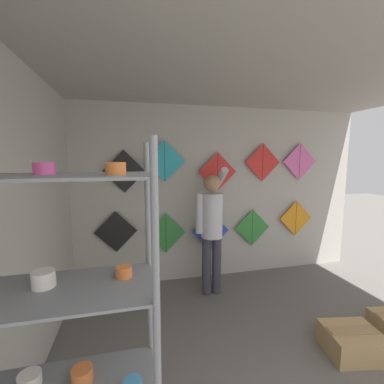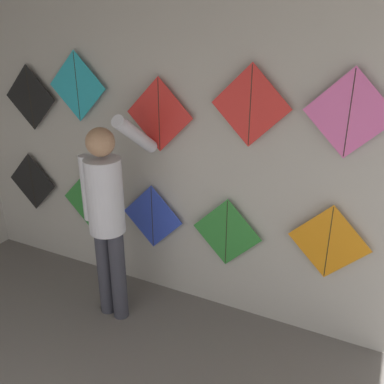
{
  "view_description": "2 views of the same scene",
  "coord_description": "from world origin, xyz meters",
  "views": [
    {
      "loc": [
        -1.32,
        0.08,
        1.97
      ],
      "look_at": [
        -0.44,
        3.75,
        1.48
      ],
      "focal_mm": 24.0,
      "sensor_mm": 36.0,
      "label": 1
    },
    {
      "loc": [
        1.85,
        0.95,
        2.57
      ],
      "look_at": [
        0.46,
        3.75,
        1.24
      ],
      "focal_mm": 40.0,
      "sensor_mm": 36.0,
      "label": 2
    }
  ],
  "objects": [
    {
      "name": "kite_0",
      "position": [
        -1.56,
        3.99,
        0.88
      ],
      "size": [
        0.63,
        0.01,
        0.63
      ],
      "color": "black"
    },
    {
      "name": "back_panel",
      "position": [
        0.0,
        4.08,
        1.4
      ],
      "size": [
        5.18,
        0.06,
        2.8
      ],
      "primitive_type": "cube",
      "color": "#BCB7AD",
      "rests_on": "ground"
    },
    {
      "name": "kite_5",
      "position": [
        -1.41,
        3.99,
        1.79
      ],
      "size": [
        0.63,
        0.01,
        0.63
      ],
      "color": "black"
    },
    {
      "name": "kite_3",
      "position": [
        0.68,
        3.99,
        0.81
      ],
      "size": [
        0.63,
        0.01,
        0.63
      ],
      "color": "#338C38"
    },
    {
      "name": "kite_9",
      "position": [
        1.53,
        3.99,
        1.93
      ],
      "size": [
        0.63,
        0.01,
        0.63
      ],
      "color": "pink"
    },
    {
      "name": "shopkeeper",
      "position": [
        -0.21,
        3.51,
        1.05
      ],
      "size": [
        0.47,
        0.64,
        1.86
      ],
      "rotation": [
        0.0,
        0.0,
        -0.06
      ],
      "color": "#383842",
      "rests_on": "ground"
    },
    {
      "name": "kite_4",
      "position": [
        1.52,
        3.99,
        0.93
      ],
      "size": [
        0.63,
        0.01,
        0.63
      ],
      "color": "orange"
    },
    {
      "name": "kite_2",
      "position": [
        -0.07,
        3.99,
        0.8
      ],
      "size": [
        0.63,
        0.01,
        0.63
      ],
      "color": "blue"
    },
    {
      "name": "kite_1",
      "position": [
        -0.81,
        3.99,
        0.81
      ],
      "size": [
        0.63,
        0.01,
        0.63
      ],
      "color": "#338C38"
    },
    {
      "name": "kite_8",
      "position": [
        0.83,
        3.99,
        1.92
      ],
      "size": [
        0.63,
        0.01,
        0.63
      ],
      "color": "red"
    },
    {
      "name": "kite_6",
      "position": [
        -0.81,
        3.99,
        1.94
      ],
      "size": [
        0.63,
        0.01,
        0.63
      ],
      "color": "#28B2C6"
    },
    {
      "name": "kite_7",
      "position": [
        0.04,
        3.99,
        1.77
      ],
      "size": [
        0.63,
        0.01,
        0.63
      ],
      "color": "red"
    }
  ]
}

